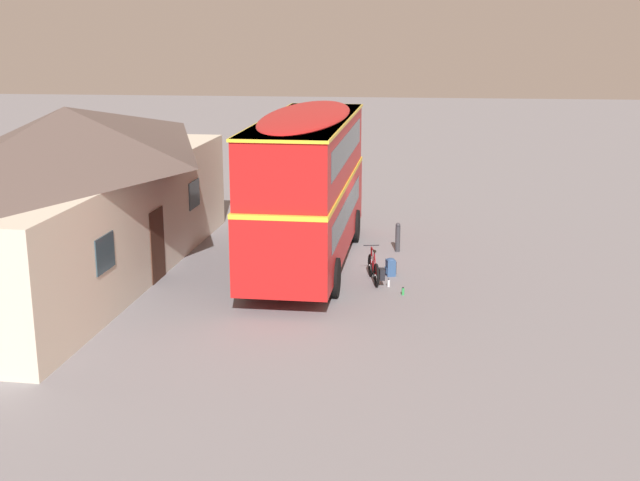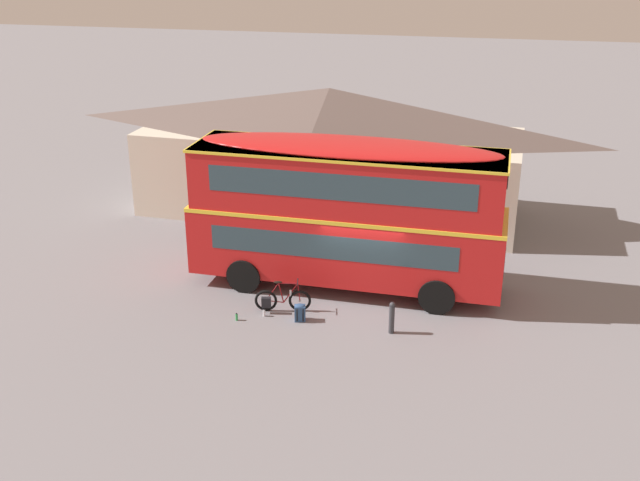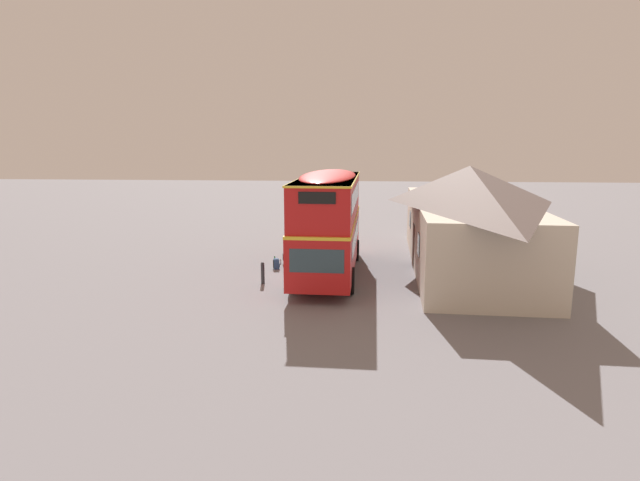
{
  "view_description": "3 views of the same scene",
  "coord_description": "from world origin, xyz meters",
  "px_view_note": "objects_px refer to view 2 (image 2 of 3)",
  "views": [
    {
      "loc": [
        -25.34,
        -2.42,
        7.27
      ],
      "look_at": [
        -2.48,
        0.03,
        1.25
      ],
      "focal_mm": 46.7,
      "sensor_mm": 36.0,
      "label": 1
    },
    {
      "loc": [
        3.25,
        -21.36,
        10.83
      ],
      "look_at": [
        -1.17,
        -1.04,
        2.2
      ],
      "focal_mm": 43.12,
      "sensor_mm": 36.0,
      "label": 2
    },
    {
      "loc": [
        22.68,
        2.04,
        6.09
      ],
      "look_at": [
        -2.18,
        0.12,
        1.33
      ],
      "focal_mm": 28.88,
      "sensor_mm": 36.0,
      "label": 3
    }
  ],
  "objects_px": {
    "touring_bicycle": "(281,300)",
    "backpack_on_ground": "(300,312)",
    "water_bottle_green_metal": "(237,317)",
    "double_decker_bus": "(347,208)",
    "kerb_bollard": "(392,317)",
    "water_bottle_clear_plastic": "(264,313)"
  },
  "relations": [
    {
      "from": "touring_bicycle",
      "to": "water_bottle_clear_plastic",
      "type": "distance_m",
      "value": 0.64
    },
    {
      "from": "backpack_on_ground",
      "to": "water_bottle_clear_plastic",
      "type": "relative_size",
      "value": 2.29
    },
    {
      "from": "water_bottle_clear_plastic",
      "to": "kerb_bollard",
      "type": "distance_m",
      "value": 3.85
    },
    {
      "from": "double_decker_bus",
      "to": "touring_bicycle",
      "type": "relative_size",
      "value": 5.86
    },
    {
      "from": "double_decker_bus",
      "to": "kerb_bollard",
      "type": "height_order",
      "value": "double_decker_bus"
    },
    {
      "from": "touring_bicycle",
      "to": "kerb_bollard",
      "type": "distance_m",
      "value": 3.47
    },
    {
      "from": "double_decker_bus",
      "to": "water_bottle_clear_plastic",
      "type": "distance_m",
      "value": 4.13
    },
    {
      "from": "water_bottle_clear_plastic",
      "to": "kerb_bollard",
      "type": "xyz_separation_m",
      "value": [
        3.82,
        -0.19,
        0.39
      ]
    },
    {
      "from": "kerb_bollard",
      "to": "backpack_on_ground",
      "type": "bearing_deg",
      "value": 176.61
    },
    {
      "from": "double_decker_bus",
      "to": "touring_bicycle",
      "type": "bearing_deg",
      "value": -126.39
    },
    {
      "from": "touring_bicycle",
      "to": "backpack_on_ground",
      "type": "xyz_separation_m",
      "value": [
        0.7,
        -0.45,
        -0.1
      ]
    },
    {
      "from": "kerb_bollard",
      "to": "double_decker_bus",
      "type": "bearing_deg",
      "value": 123.52
    },
    {
      "from": "water_bottle_clear_plastic",
      "to": "kerb_bollard",
      "type": "bearing_deg",
      "value": -2.81
    },
    {
      "from": "double_decker_bus",
      "to": "backpack_on_ground",
      "type": "height_order",
      "value": "double_decker_bus"
    },
    {
      "from": "backpack_on_ground",
      "to": "water_bottle_green_metal",
      "type": "distance_m",
      "value": 1.87
    },
    {
      "from": "backpack_on_ground",
      "to": "water_bottle_green_metal",
      "type": "xyz_separation_m",
      "value": [
        -1.82,
        -0.39,
        -0.17
      ]
    },
    {
      "from": "water_bottle_clear_plastic",
      "to": "kerb_bollard",
      "type": "relative_size",
      "value": 0.24
    },
    {
      "from": "touring_bicycle",
      "to": "water_bottle_green_metal",
      "type": "distance_m",
      "value": 1.43
    },
    {
      "from": "touring_bicycle",
      "to": "backpack_on_ground",
      "type": "height_order",
      "value": "touring_bicycle"
    },
    {
      "from": "backpack_on_ground",
      "to": "water_bottle_clear_plastic",
      "type": "xyz_separation_m",
      "value": [
        -1.11,
        0.03,
        -0.17
      ]
    },
    {
      "from": "double_decker_bus",
      "to": "water_bottle_green_metal",
      "type": "height_order",
      "value": "double_decker_bus"
    },
    {
      "from": "double_decker_bus",
      "to": "backpack_on_ground",
      "type": "relative_size",
      "value": 18.54
    }
  ]
}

